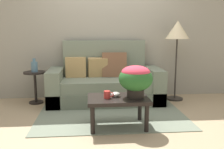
{
  "coord_description": "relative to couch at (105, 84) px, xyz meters",
  "views": [
    {
      "loc": [
        -0.34,
        -3.78,
        1.32
      ],
      "look_at": [
        0.02,
        0.08,
        0.63
      ],
      "focal_mm": 39.91,
      "sensor_mm": 36.0,
      "label": 1
    }
  ],
  "objects": [
    {
      "name": "couch",
      "position": [
        0.0,
        0.0,
        0.0
      ],
      "size": [
        2.06,
        0.85,
        1.13
      ],
      "color": "#626B59",
      "rests_on": "ground"
    },
    {
      "name": "coffee_mug",
      "position": [
        -0.05,
        -1.31,
        0.14
      ],
      "size": [
        0.13,
        0.09,
        0.1
      ],
      "color": "red",
      "rests_on": "coffee_table"
    },
    {
      "name": "side_table",
      "position": [
        -1.28,
        0.02,
        0.07
      ],
      "size": [
        0.4,
        0.4,
        0.59
      ],
      "color": "black",
      "rests_on": "ground"
    },
    {
      "name": "potted_plant",
      "position": [
        0.33,
        -1.3,
        0.35
      ],
      "size": [
        0.46,
        0.46,
        0.44
      ],
      "color": "black",
      "rests_on": "coffee_table"
    },
    {
      "name": "wall_back",
      "position": [
        0.05,
        0.46,
        1.0
      ],
      "size": [
        6.4,
        0.12,
        2.68
      ],
      "primitive_type": "cube",
      "color": "gray",
      "rests_on": "ground"
    },
    {
      "name": "table_vase",
      "position": [
        -1.27,
        0.01,
        0.35
      ],
      "size": [
        0.11,
        0.11,
        0.24
      ],
      "color": "slate",
      "rests_on": "side_table"
    },
    {
      "name": "floor_lamp",
      "position": [
        1.36,
        0.03,
        0.93
      ],
      "size": [
        0.44,
        0.44,
        1.5
      ],
      "color": "#2D2823",
      "rests_on": "ground"
    },
    {
      "name": "area_rug",
      "position": [
        0.05,
        -0.62,
        -0.33
      ],
      "size": [
        2.29,
        1.85,
        0.01
      ],
      "primitive_type": "cube",
      "color": "gray",
      "rests_on": "ground"
    },
    {
      "name": "ground_plane",
      "position": [
        0.05,
        -0.75,
        -0.34
      ],
      "size": [
        14.0,
        14.0,
        0.0
      ],
      "primitive_type": "plane",
      "color": "tan"
    },
    {
      "name": "snack_bowl",
      "position": [
        0.06,
        -1.24,
        0.12
      ],
      "size": [
        0.12,
        0.12,
        0.06
      ],
      "color": "silver",
      "rests_on": "coffee_table"
    },
    {
      "name": "coffee_table",
      "position": [
        0.1,
        -1.27,
        0.02
      ],
      "size": [
        0.82,
        0.56,
        0.42
      ],
      "color": "black",
      "rests_on": "ground"
    }
  ]
}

